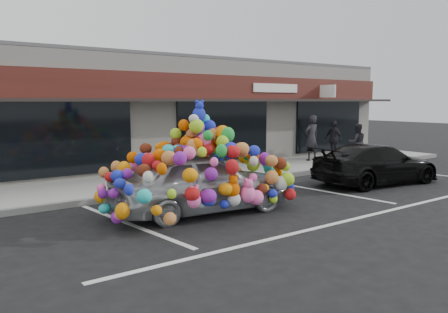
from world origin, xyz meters
TOP-DOWN VIEW (x-y plane):
  - ground at (0.00, 0.00)m, footprint 90.00×90.00m
  - shop_building at (0.00, 8.44)m, footprint 24.00×7.20m
  - sidewalk at (0.00, 4.00)m, footprint 26.00×3.00m
  - kerb at (0.00, 2.50)m, footprint 26.00×0.18m
  - parking_stripe_left at (-3.20, 0.20)m, footprint 0.73×4.37m
  - parking_stripe_mid at (2.80, 0.20)m, footprint 0.73×4.37m
  - parking_stripe_right at (8.20, 0.20)m, footprint 0.73×4.37m
  - lane_line at (2.00, -2.30)m, footprint 14.00×0.12m
  - toy_car at (-1.43, 0.20)m, footprint 3.07×4.70m
  - black_sedan at (5.03, 0.02)m, footprint 2.33×4.58m
  - pedestrian_a at (6.61, 4.29)m, footprint 0.70×0.47m
  - pedestrian_b at (8.04, 3.10)m, footprint 0.94×0.89m
  - pedestrian_c at (8.00, 4.32)m, footprint 0.99×0.48m

SIDE VIEW (x-z plane):
  - ground at x=0.00m, z-range 0.00..0.00m
  - parking_stripe_left at x=-3.20m, z-range 0.00..0.01m
  - parking_stripe_mid at x=2.80m, z-range 0.00..0.01m
  - parking_stripe_right at x=8.20m, z-range 0.00..0.01m
  - lane_line at x=2.00m, z-range 0.00..0.01m
  - sidewalk at x=0.00m, z-range 0.00..0.15m
  - kerb at x=0.00m, z-range -0.01..0.15m
  - black_sedan at x=5.03m, z-range 0.00..1.27m
  - toy_car at x=-1.43m, z-range -0.42..2.21m
  - pedestrian_b at x=8.04m, z-range 0.15..1.69m
  - pedestrian_c at x=8.00m, z-range 0.15..1.79m
  - pedestrian_a at x=6.61m, z-range 0.15..2.04m
  - shop_building at x=0.00m, z-range 0.01..4.32m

